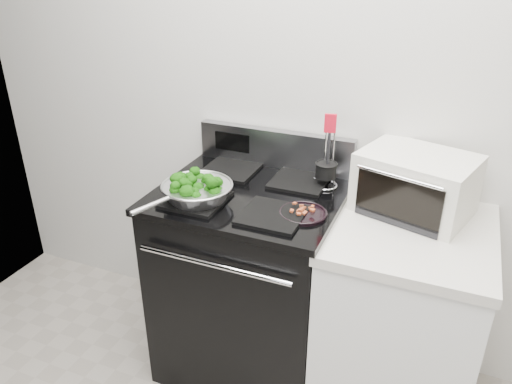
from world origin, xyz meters
The scene contains 8 objects.
back_wall centered at (0.00, 1.75, 1.35)m, with size 4.00×0.02×2.70m, color beige.
gas_range centered at (-0.30, 1.41, 0.49)m, with size 0.79×0.69×1.13m.
counter centered at (0.39, 1.41, 0.46)m, with size 0.62×0.68×0.92m.
skillet centered at (-0.46, 1.24, 1.00)m, with size 0.30×0.45×0.06m.
broccoli_pile centered at (-0.46, 1.25, 1.02)m, with size 0.23×0.23×0.08m, color black, non-canonical shape.
bacon_plate centered at (-0.02, 1.30, 0.97)m, with size 0.19×0.19×0.04m.
utensil_holder centered at (-0.02, 1.59, 1.01)m, with size 0.11×0.11×0.33m.
toaster_oven centered at (0.36, 1.56, 1.04)m, with size 0.50×0.43×0.25m.
Camera 1 is at (0.47, -0.36, 1.90)m, focal length 35.00 mm.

